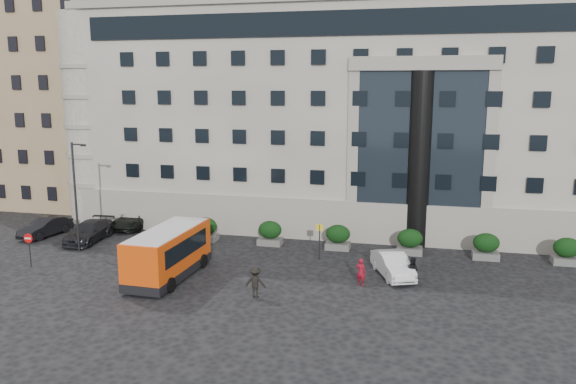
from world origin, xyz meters
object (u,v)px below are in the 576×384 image
at_px(minibus, 168,251).
at_px(bus_stop_sign, 320,235).
at_px(street_lamp, 76,193).
at_px(red_truck, 112,193).
at_px(hedge_d, 410,241).
at_px(parked_car_b, 46,227).
at_px(hedge_b, 270,233).
at_px(no_entry_sign, 29,243).
at_px(hedge_a, 206,229).
at_px(hedge_f, 567,251).
at_px(hedge_e, 486,246).
at_px(parked_car_d, 133,219).
at_px(white_taxi, 393,265).
at_px(parked_car_c, 89,232).
at_px(pedestrian_c, 256,282).
at_px(hedge_c, 338,237).
at_px(pedestrian_b, 412,270).
at_px(pedestrian_a, 361,272).

bearing_deg(minibus, bus_stop_sign, 36.06).
height_order(street_lamp, red_truck, street_lamp).
xyz_separation_m(hedge_d, parked_car_b, (-28.60, -1.76, -0.17)).
relative_size(hedge_b, no_entry_sign, 0.79).
bearing_deg(red_truck, hedge_d, -3.92).
height_order(hedge_a, hedge_f, same).
distance_m(hedge_b, hedge_e, 15.60).
bearing_deg(hedge_e, street_lamp, -170.52).
distance_m(hedge_f, parked_car_d, 33.58).
bearing_deg(white_taxi, parked_car_c, 151.15).
height_order(hedge_e, parked_car_d, hedge_e).
height_order(hedge_a, parked_car_c, hedge_a).
bearing_deg(hedge_f, hedge_d, 180.00).
distance_m(white_taxi, pedestrian_c, 9.24).
xyz_separation_m(hedge_f, minibus, (-25.09, -8.61, 0.78)).
bearing_deg(hedge_f, bus_stop_sign, -170.37).
bearing_deg(hedge_b, hedge_c, 0.00).
relative_size(bus_stop_sign, minibus, 0.34).
height_order(hedge_e, white_taxi, hedge_e).
bearing_deg(bus_stop_sign, red_truck, 152.42).
bearing_deg(pedestrian_c, minibus, -19.73).
relative_size(parked_car_c, pedestrian_b, 3.17).
relative_size(bus_stop_sign, parked_car_d, 0.49).
xyz_separation_m(bus_stop_sign, parked_car_d, (-17.00, 5.16, -1.01)).
bearing_deg(red_truck, bus_stop_sign, -13.97).
xyz_separation_m(hedge_f, parked_car_c, (-34.78, -2.26, -0.16)).
xyz_separation_m(parked_car_b, pedestrian_b, (28.87, -4.47, 0.08)).
relative_size(minibus, parked_car_b, 1.64).
relative_size(no_entry_sign, parked_car_d, 0.45).
relative_size(hedge_c, pedestrian_b, 1.10).
bearing_deg(hedge_d, bus_stop_sign, -155.34).
height_order(hedge_a, no_entry_sign, no_entry_sign).
relative_size(white_taxi, pedestrian_a, 2.72).
bearing_deg(street_lamp, parked_car_b, 149.01).
relative_size(hedge_b, pedestrian_c, 1.02).
height_order(hedge_c, hedge_d, same).
xyz_separation_m(red_truck, parked_car_d, (5.91, -6.81, -0.75)).
relative_size(street_lamp, parked_car_b, 1.75).
bearing_deg(hedge_c, street_lamp, -165.33).
bearing_deg(red_truck, parked_car_d, -35.44).
xyz_separation_m(hedge_d, bus_stop_sign, (-6.10, -2.80, 0.80)).
xyz_separation_m(no_entry_sign, white_taxi, (23.64, 3.69, -0.89)).
distance_m(street_lamp, white_taxi, 22.87).
distance_m(parked_car_c, parked_car_d, 4.80).
bearing_deg(hedge_d, no_entry_sign, -160.24).
bearing_deg(parked_car_b, no_entry_sign, -51.17).
bearing_deg(hedge_b, parked_car_b, -174.47).
xyz_separation_m(hedge_b, parked_car_d, (-12.70, 2.36, -0.21)).
distance_m(hedge_d, parked_car_c, 24.49).
relative_size(minibus, pedestrian_c, 4.19).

